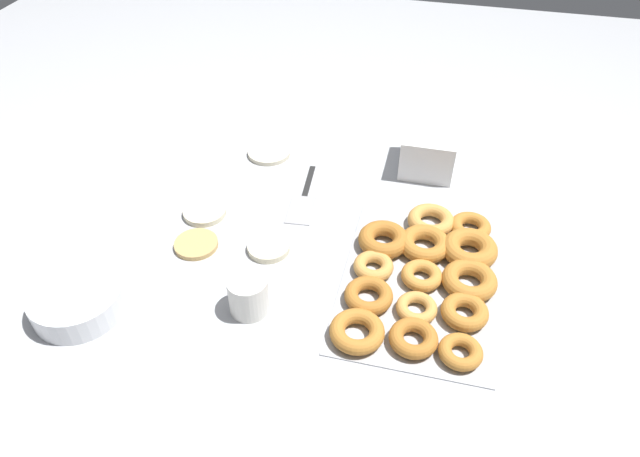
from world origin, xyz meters
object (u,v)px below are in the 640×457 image
object	(u,v)px
pancake_3	(196,244)
pancake_1	(267,247)
batter_bowl	(77,300)
paper_cup	(248,295)
spatula	(302,203)
donut_tray	(425,272)
container_stack	(429,149)
pancake_2	(205,212)
pancake_0	(269,153)

from	to	relation	value
pancake_3	pancake_1	bearing A→B (deg)	-80.20
pancake_3	batter_bowl	size ratio (longest dim) A/B	0.54
paper_cup	spatula	bearing A→B (deg)	-2.58
donut_tray	spatula	world-z (taller)	donut_tray
container_stack	spatula	bearing A→B (deg)	129.34
pancake_3	batter_bowl	bearing A→B (deg)	146.24
batter_bowl	paper_cup	size ratio (longest dim) A/B	2.24
donut_tray	batter_bowl	world-z (taller)	batter_bowl
pancake_1	pancake_3	distance (m)	0.16
pancake_2	container_stack	bearing A→B (deg)	-57.00
pancake_1	spatula	size ratio (longest dim) A/B	0.39
batter_bowl	paper_cup	xyz separation A→B (m)	(0.08, -0.33, 0.01)
batter_bowl	donut_tray	bearing A→B (deg)	-69.42
container_stack	pancake_0	bearing A→B (deg)	95.73
pancake_2	batter_bowl	world-z (taller)	batter_bowl
pancake_0	pancake_1	bearing A→B (deg)	-163.36
donut_tray	paper_cup	bearing A→B (deg)	116.69
pancake_2	paper_cup	distance (m)	0.32
pancake_0	paper_cup	xyz separation A→B (m)	(-0.53, -0.13, 0.03)
pancake_1	pancake_2	xyz separation A→B (m)	(0.08, 0.18, -0.00)
pancake_2	spatula	world-z (taller)	pancake_2
pancake_0	batter_bowl	xyz separation A→B (m)	(-0.61, 0.20, 0.02)
pancake_1	pancake_2	bearing A→B (deg)	65.43
donut_tray	spatula	xyz separation A→B (m)	(0.18, 0.31, -0.02)
pancake_2	pancake_1	bearing A→B (deg)	-114.57
spatula	pancake_0	bearing A→B (deg)	-147.28
pancake_1	pancake_2	size ratio (longest dim) A/B	0.93
donut_tray	spatula	distance (m)	0.36
pancake_0	donut_tray	distance (m)	0.58
pancake_0	paper_cup	distance (m)	0.55
pancake_1	donut_tray	size ratio (longest dim) A/B	0.20
pancake_0	pancake_2	distance (m)	0.29
container_stack	paper_cup	distance (m)	0.64
pancake_2	pancake_3	size ratio (longest dim) A/B	1.04
paper_cup	spatula	size ratio (longest dim) A/B	0.34
pancake_0	pancake_2	world-z (taller)	pancake_2
spatula	pancake_3	bearing A→B (deg)	-48.26
pancake_2	spatula	distance (m)	0.23
pancake_3	paper_cup	distance (m)	0.23
donut_tray	paper_cup	size ratio (longest dim) A/B	5.80
donut_tray	pancake_2	bearing A→B (deg)	80.38
donut_tray	paper_cup	distance (m)	0.37
container_stack	paper_cup	world-z (taller)	container_stack
spatula	paper_cup	bearing A→B (deg)	-7.46
paper_cup	donut_tray	bearing A→B (deg)	-63.31
pancake_0	donut_tray	size ratio (longest dim) A/B	0.24
pancake_3	donut_tray	size ratio (longest dim) A/B	0.21
pancake_2	container_stack	world-z (taller)	container_stack
pancake_3	container_stack	world-z (taller)	container_stack
pancake_3	batter_bowl	xyz separation A→B (m)	(-0.23, 0.15, 0.02)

